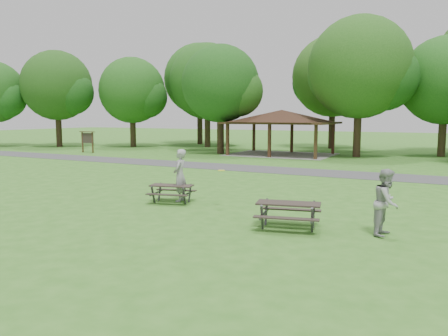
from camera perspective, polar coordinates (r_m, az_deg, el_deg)
ground at (r=14.20m, az=-11.20°, el=-6.72°), size 160.00×160.00×0.00m
asphalt_path at (r=26.42m, az=8.14°, el=-0.34°), size 120.00×3.20×0.02m
pavilion at (r=36.97m, az=7.54°, el=6.47°), size 8.60×7.01×3.76m
notice_board at (r=40.65m, az=-17.41°, el=3.77°), size 1.60×0.30×1.88m
tree_row_a at (r=49.20m, az=-20.89°, el=9.78°), size 7.56×7.20×9.97m
tree_row_b at (r=46.86m, az=-11.82°, el=9.65°), size 7.14×6.80×9.28m
tree_row_c at (r=45.84m, az=-2.07°, el=10.94°), size 8.19×7.80×10.67m
tree_row_d at (r=37.71m, az=-0.34°, el=10.65°), size 6.93×6.60×9.27m
tree_row_e at (r=36.52m, az=17.44°, el=12.05°), size 8.40×8.00×11.02m
tree_row_f at (r=39.34m, az=27.06°, el=9.85°), size 7.35×7.00×9.55m
tree_deep_a at (r=50.40m, az=-3.09°, el=11.25°), size 8.40×8.00×11.38m
tree_deep_b at (r=45.16m, az=14.20°, el=11.25°), size 8.40×8.00×11.13m
picnic_table_middle at (r=16.76m, az=-6.85°, el=-2.75°), size 1.88×1.65×0.70m
picnic_table_far at (r=12.96m, az=8.41°, el=-5.30°), size 2.13×1.86×0.80m
frisbee_in_flight at (r=15.50m, az=-0.35°, el=-0.32°), size 0.28×0.28×0.02m
frisbee_thrower at (r=16.86m, az=-5.78°, el=-0.97°), size 0.66×0.84×2.02m
frisbee_catcher at (r=12.87m, az=20.47°, el=-4.21°), size 0.82×0.99×1.86m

